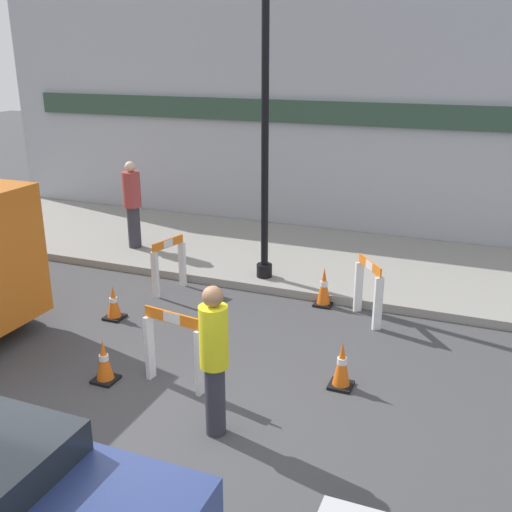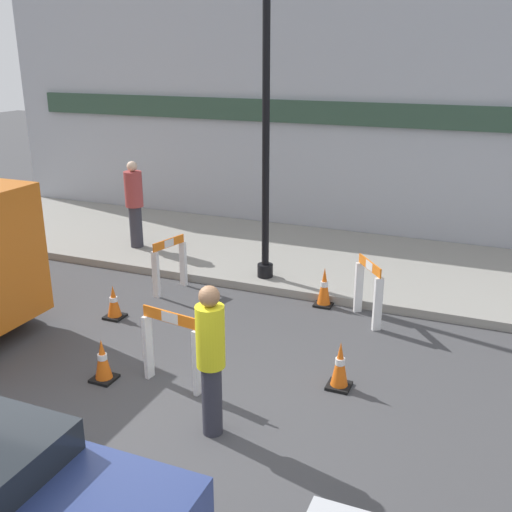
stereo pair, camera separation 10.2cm
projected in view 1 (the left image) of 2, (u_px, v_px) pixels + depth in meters
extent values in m
plane|color=#424244|center=(142.00, 443.00, 6.59)|extent=(60.00, 60.00, 0.00)
cube|color=gray|center=(313.00, 258.00, 12.24)|extent=(18.00, 3.93, 0.15)
cube|color=#A3A8B2|center=(344.00, 115.00, 13.16)|extent=(18.00, 0.12, 5.50)
cube|color=#2D4738|center=(342.00, 113.00, 13.05)|extent=(16.20, 0.10, 0.50)
cylinder|color=black|center=(264.00, 270.00, 11.01)|extent=(0.29, 0.29, 0.24)
cylinder|color=black|center=(265.00, 124.00, 10.15)|extent=(0.13, 0.13, 5.55)
cube|color=white|center=(182.00, 264.00, 10.89)|extent=(0.14, 0.09, 0.83)
cube|color=white|center=(155.00, 275.00, 10.36)|extent=(0.14, 0.09, 0.83)
cube|color=orange|center=(168.00, 243.00, 10.46)|extent=(0.20, 0.74, 0.15)
cube|color=white|center=(168.00, 243.00, 10.46)|extent=(0.08, 0.23, 0.14)
cube|color=white|center=(150.00, 347.00, 7.77)|extent=(0.08, 0.14, 0.88)
cube|color=white|center=(200.00, 363.00, 7.39)|extent=(0.08, 0.14, 0.88)
cube|color=orange|center=(172.00, 318.00, 7.41)|extent=(0.85, 0.15, 0.15)
cube|color=white|center=(172.00, 318.00, 7.41)|extent=(0.26, 0.07, 0.14)
cube|color=white|center=(378.00, 304.00, 9.14)|extent=(0.14, 0.13, 0.86)
cube|color=white|center=(358.00, 287.00, 9.79)|extent=(0.14, 0.13, 0.86)
cube|color=orange|center=(370.00, 265.00, 9.31)|extent=(0.48, 0.63, 0.15)
cube|color=white|center=(370.00, 265.00, 9.31)|extent=(0.16, 0.20, 0.14)
cube|color=black|center=(323.00, 304.00, 10.16)|extent=(0.30, 0.30, 0.04)
cone|color=orange|center=(324.00, 285.00, 10.04)|extent=(0.22, 0.22, 0.64)
cylinder|color=white|center=(324.00, 284.00, 10.03)|extent=(0.13, 0.13, 0.09)
cube|color=black|center=(106.00, 379.00, 7.82)|extent=(0.30, 0.30, 0.04)
cone|color=orange|center=(104.00, 359.00, 7.73)|extent=(0.23, 0.23, 0.55)
cylinder|color=white|center=(104.00, 358.00, 7.72)|extent=(0.13, 0.13, 0.08)
cube|color=black|center=(115.00, 317.00, 9.65)|extent=(0.30, 0.30, 0.04)
cone|color=orange|center=(113.00, 301.00, 9.56)|extent=(0.22, 0.22, 0.52)
cylinder|color=white|center=(113.00, 300.00, 9.56)|extent=(0.13, 0.13, 0.07)
cube|color=black|center=(341.00, 385.00, 7.69)|extent=(0.30, 0.30, 0.04)
cone|color=orange|center=(342.00, 363.00, 7.58)|extent=(0.23, 0.22, 0.60)
cylinder|color=white|center=(342.00, 361.00, 7.57)|extent=(0.13, 0.13, 0.08)
cylinder|color=#33333D|center=(215.00, 400.00, 6.63)|extent=(0.28, 0.28, 0.85)
cylinder|color=yellow|center=(214.00, 337.00, 6.38)|extent=(0.39, 0.39, 0.71)
sphere|color=#8E6647|center=(213.00, 296.00, 6.23)|extent=(0.28, 0.28, 0.23)
cylinder|color=#33333D|center=(134.00, 227.00, 12.57)|extent=(0.29, 0.29, 0.88)
cylinder|color=#A33D3D|center=(132.00, 189.00, 12.31)|extent=(0.40, 0.40, 0.73)
sphere|color=beige|center=(130.00, 167.00, 12.16)|extent=(0.23, 0.23, 0.21)
cylinder|color=black|center=(8.00, 299.00, 9.64)|extent=(0.60, 0.18, 0.60)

